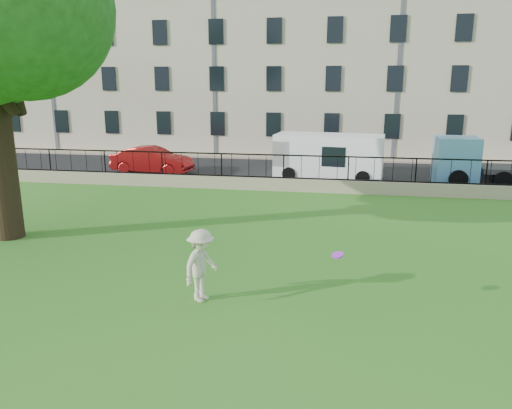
% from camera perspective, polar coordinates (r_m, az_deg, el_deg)
% --- Properties ---
extents(ground, '(120.00, 120.00, 0.00)m').
position_cam_1_polar(ground, '(12.47, -3.44, -10.23)').
color(ground, '#2A751B').
rests_on(ground, ground).
extents(retaining_wall, '(50.00, 0.40, 0.60)m').
position_cam_1_polar(retaining_wall, '(23.71, 3.15, 2.30)').
color(retaining_wall, gray).
rests_on(retaining_wall, ground).
extents(iron_railing, '(50.00, 0.05, 1.13)m').
position_cam_1_polar(iron_railing, '(23.55, 3.17, 4.33)').
color(iron_railing, black).
rests_on(iron_railing, retaining_wall).
extents(street, '(60.00, 9.00, 0.01)m').
position_cam_1_polar(street, '(28.35, 4.25, 3.62)').
color(street, black).
rests_on(street, ground).
extents(sidewalk, '(60.00, 1.40, 0.12)m').
position_cam_1_polar(sidewalk, '(33.45, 5.13, 5.30)').
color(sidewalk, gray).
rests_on(sidewalk, ground).
extents(building_row, '(56.40, 10.40, 13.80)m').
position_cam_1_polar(building_row, '(38.75, 6.09, 16.64)').
color(building_row, beige).
rests_on(building_row, ground).
extents(man, '(1.02, 1.30, 1.76)m').
position_cam_1_polar(man, '(11.90, -6.27, -6.93)').
color(man, beige).
rests_on(man, ground).
extents(frisbee, '(0.29, 0.29, 0.12)m').
position_cam_1_polar(frisbee, '(11.41, 9.32, -5.71)').
color(frisbee, '#AD28E3').
extents(red_sedan, '(4.65, 2.01, 1.49)m').
position_cam_1_polar(red_sedan, '(28.60, -11.80, 4.96)').
color(red_sedan, '#A81415').
rests_on(red_sedan, street).
extents(white_van, '(5.80, 2.82, 2.34)m').
position_cam_1_polar(white_van, '(26.76, 8.31, 5.43)').
color(white_van, white).
rests_on(white_van, street).
extents(blue_truck, '(5.68, 2.05, 2.38)m').
position_cam_1_polar(blue_truck, '(27.33, 25.62, 4.40)').
color(blue_truck, '#579DCC').
rests_on(blue_truck, street).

